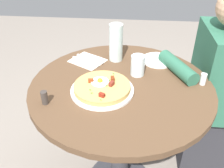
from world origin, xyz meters
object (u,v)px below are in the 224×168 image
dining_table (121,113)px  knife (85,61)px  bread_plate (158,60)px  pepper_shaker (45,98)px  fork (90,59)px  salt_shaker (203,79)px  water_bottle (116,43)px  pizza_plate (102,90)px  breakfast_pizza (102,87)px  person_seated (211,98)px  water_glass (138,65)px

dining_table → knife: size_ratio=4.76×
dining_table → bread_plate: size_ratio=4.89×
dining_table → pepper_shaker: (-0.17, 0.31, 0.21)m
fork → salt_shaker: bearing=-168.3°
water_bottle → pizza_plate: bearing=173.0°
pepper_shaker → breakfast_pizza: bearing=-64.5°
pizza_plate → pepper_shaker: size_ratio=4.74×
fork → pepper_shaker: 0.41m
person_seated → salt_shaker: size_ratio=20.56×
dining_table → salt_shaker: (0.03, -0.38, 0.20)m
pepper_shaker → salt_shaker: bearing=-73.2°
person_seated → bread_plate: bearing=91.7°
breakfast_pizza → water_glass: bearing=-44.3°
knife → salt_shaker: (-0.16, -0.58, 0.02)m
pizza_plate → bread_plate: bearing=-40.8°
fork → water_bottle: bearing=-143.1°
pizza_plate → breakfast_pizza: 0.02m
bread_plate → fork: 0.37m
dining_table → knife: bearing=46.8°
fork → water_bottle: size_ratio=0.90×
knife → pizza_plate: bearing=145.6°
water_glass → person_seated: bearing=-70.4°
water_bottle → knife: bearing=106.7°
pizza_plate → pepper_shaker: bearing=115.4°
fork → knife: size_ratio=1.00×
pizza_plate → bread_plate: 0.41m
bread_plate → water_glass: bearing=143.2°
salt_shaker → knife: bearing=74.9°
water_bottle → pepper_shaker: size_ratio=3.35×
person_seated → water_bottle: size_ratio=5.67×
breakfast_pizza → salt_shaker: same height
knife → water_bottle: (0.05, -0.16, 0.09)m
fork → salt_shaker: (-0.19, -0.56, 0.02)m
pepper_shaker → pizza_plate: bearing=-64.6°
breakfast_pizza → water_bottle: (0.30, -0.04, 0.08)m
water_glass → dining_table: bearing=142.4°
pepper_shaker → person_seated: bearing=-62.8°
pizza_plate → water_bottle: (0.30, -0.04, 0.09)m
bread_plate → person_seated: bearing=-88.3°
water_glass → water_bottle: (0.14, 0.12, 0.05)m
dining_table → fork: (0.22, 0.19, 0.18)m
water_bottle → pepper_shaker: 0.49m
pizza_plate → fork: bearing=19.9°
fork → water_glass: (-0.13, -0.26, 0.04)m
bread_plate → water_bottle: water_bottle is taller
person_seated → water_glass: bearing=109.6°
person_seated → breakfast_pizza: 0.73m
salt_shaker → pepper_shaker: 0.72m
dining_table → fork: 0.34m
knife → water_glass: size_ratio=1.77×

